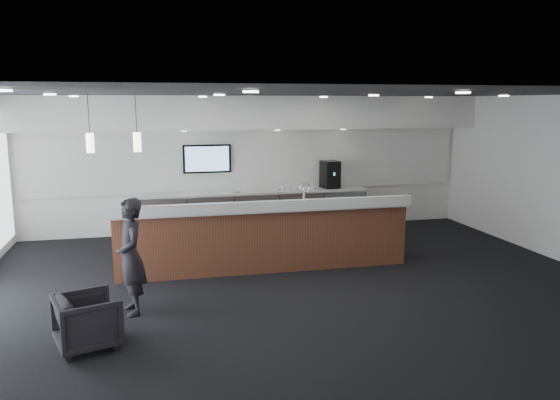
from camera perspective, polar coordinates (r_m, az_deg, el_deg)
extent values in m
plane|color=black|center=(8.81, 1.89, -8.81)|extent=(10.00, 10.00, 0.00)
cube|color=black|center=(8.33, 2.01, 11.10)|extent=(10.00, 8.00, 0.02)
cube|color=white|center=(12.31, -3.02, 3.78)|extent=(10.00, 0.02, 3.00)
cube|color=white|center=(11.79, -2.67, 9.11)|extent=(10.00, 0.90, 0.70)
cube|color=white|center=(12.27, -3.00, 4.23)|extent=(9.80, 0.06, 1.40)
cube|color=gray|center=(12.12, -2.66, -1.34)|extent=(5.00, 0.60, 0.90)
cube|color=silver|center=(12.03, -2.68, 0.88)|extent=(5.06, 0.66, 0.05)
cylinder|color=silver|center=(11.59, -12.12, -1.86)|extent=(0.60, 0.02, 0.02)
cylinder|color=silver|center=(11.66, -7.20, -1.64)|extent=(0.60, 0.02, 0.02)
cylinder|color=silver|center=(11.80, -2.37, -1.42)|extent=(0.60, 0.02, 0.02)
cylinder|color=silver|center=(12.03, 2.31, -1.20)|extent=(0.60, 0.02, 0.02)
cylinder|color=silver|center=(12.34, 6.78, -0.98)|extent=(0.60, 0.02, 0.02)
cube|color=black|center=(12.06, -7.63, 4.30)|extent=(1.05, 0.07, 0.62)
cube|color=blue|center=(12.02, -7.61, 4.28)|extent=(0.95, 0.01, 0.54)
cylinder|color=beige|center=(8.85, -14.70, 5.86)|extent=(0.12, 0.12, 0.30)
cylinder|color=beige|center=(8.89, -19.23, 5.65)|extent=(0.12, 0.12, 0.30)
cube|color=#5A2C1E|center=(9.53, -1.73, -4.05)|extent=(5.02, 0.74, 1.05)
cube|color=silver|center=(9.41, -1.75, -0.77)|extent=(5.10, 0.82, 0.06)
cube|color=silver|center=(9.01, -1.27, -0.67)|extent=(5.09, 0.16, 0.18)
cylinder|color=silver|center=(9.64, 2.51, 0.52)|extent=(0.04, 0.04, 0.28)
torus|color=silver|center=(9.56, 2.62, 1.29)|extent=(0.19, 0.03, 0.19)
cube|color=black|center=(12.41, 5.25, 2.69)|extent=(0.41, 0.44, 0.62)
cube|color=silver|center=(12.25, 5.55, 1.17)|extent=(0.22, 0.12, 0.02)
cube|color=silver|center=(11.82, -4.54, 1.41)|extent=(0.18, 0.03, 0.24)
cube|color=silver|center=(12.08, 0.23, 1.63)|extent=(0.18, 0.05, 0.24)
imported|color=black|center=(6.96, -19.47, -11.84)|extent=(0.89, 0.87, 0.64)
imported|color=black|center=(7.71, -15.32, -5.72)|extent=(0.50, 0.65, 1.60)
imported|color=white|center=(12.22, 3.41, 1.33)|extent=(0.09, 0.09, 0.08)
imported|color=white|center=(12.18, 2.77, 1.31)|extent=(0.13, 0.13, 0.08)
imported|color=white|center=(12.14, 2.14, 1.29)|extent=(0.11, 0.11, 0.08)
imported|color=white|center=(12.11, 1.50, 1.26)|extent=(0.12, 0.12, 0.08)
imported|color=white|center=(12.07, 0.86, 1.24)|extent=(0.12, 0.12, 0.08)
imported|color=white|center=(12.04, 0.21, 1.22)|extent=(0.10, 0.10, 0.08)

